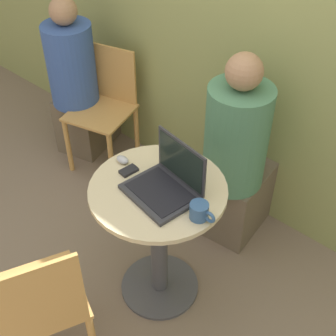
{
  "coord_description": "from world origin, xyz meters",
  "views": [
    {
      "loc": [
        1.08,
        -1.16,
        2.26
      ],
      "look_at": [
        0.02,
        0.05,
        0.87
      ],
      "focal_mm": 50.0,
      "sensor_mm": 36.0,
      "label": 1
    }
  ],
  "objects_px": {
    "laptop": "(167,183)",
    "cell_phone": "(129,171)",
    "person_seated": "(238,164)",
    "chair_empty": "(41,308)"
  },
  "relations": [
    {
      "from": "person_seated",
      "to": "cell_phone",
      "type": "bearing_deg",
      "value": -107.46
    },
    {
      "from": "cell_phone",
      "to": "chair_empty",
      "type": "bearing_deg",
      "value": -82.48
    },
    {
      "from": "laptop",
      "to": "cell_phone",
      "type": "bearing_deg",
      "value": -174.63
    },
    {
      "from": "chair_empty",
      "to": "cell_phone",
      "type": "bearing_deg",
      "value": 97.52
    },
    {
      "from": "cell_phone",
      "to": "chair_empty",
      "type": "distance_m",
      "value": 0.73
    },
    {
      "from": "laptop",
      "to": "person_seated",
      "type": "bearing_deg",
      "value": 91.6
    },
    {
      "from": "laptop",
      "to": "person_seated",
      "type": "distance_m",
      "value": 0.71
    },
    {
      "from": "cell_phone",
      "to": "chair_empty",
      "type": "height_order",
      "value": "chair_empty"
    },
    {
      "from": "laptop",
      "to": "person_seated",
      "type": "relative_size",
      "value": 0.29
    },
    {
      "from": "cell_phone",
      "to": "person_seated",
      "type": "bearing_deg",
      "value": 72.54
    }
  ]
}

